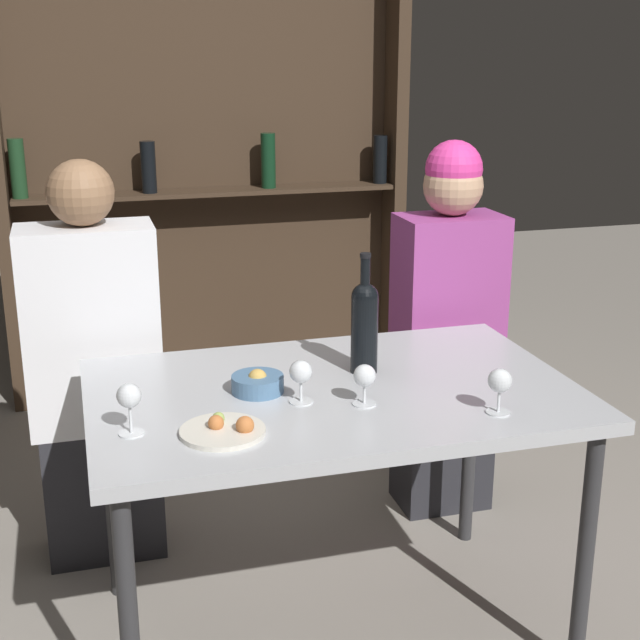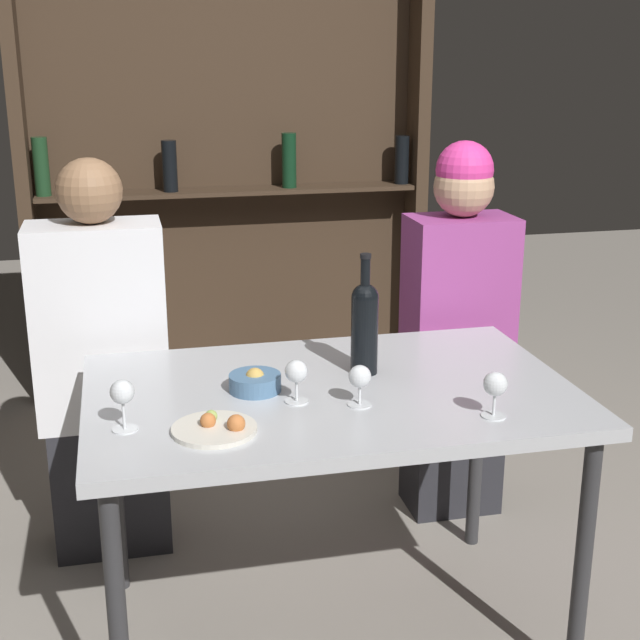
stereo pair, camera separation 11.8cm
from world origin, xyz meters
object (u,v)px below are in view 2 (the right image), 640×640
Objects in this scene: seated_person_left at (103,374)px; seated_person_right at (457,336)px; food_plate_0 at (216,427)px; wine_glass_2 at (360,379)px; wine_glass_3 at (122,395)px; wine_glass_0 at (495,386)px; wine_bottle at (365,323)px; snack_bowl at (255,382)px; wine_glass_1 at (296,373)px.

seated_person_right reaches higher than seated_person_left.
seated_person_left is (-0.27, 0.81, -0.14)m from food_plate_0.
wine_glass_2 reaches higher than food_plate_0.
wine_glass_0 is at bearing -7.82° from wine_glass_3.
wine_bottle is 0.26× the size of seated_person_left.
seated_person_left is at bearing 180.00° from seated_person_right.
food_plate_0 is (-0.44, -0.30, -0.13)m from wine_bottle.
wine_bottle is at bearing -35.89° from seated_person_left.
seated_person_right reaches higher than wine_glass_3.
wine_glass_2 reaches higher than snack_bowl.
wine_glass_0 is 1.30m from seated_person_left.
seated_person_left reaches higher than wine_bottle.
wine_glass_0 is at bearing -43.24° from seated_person_left.
wine_bottle reaches higher than wine_glass_2.
wine_bottle reaches higher than food_plate_0.
wine_glass_1 is at bearing -47.62° from snack_bowl.
food_plate_0 is at bearing 174.53° from wine_glass_0.
seated_person_right is (0.48, 0.51, -0.24)m from wine_bottle.
food_plate_0 is (0.21, -0.06, -0.08)m from wine_glass_3.
wine_glass_0 is 1.09× the size of wine_glass_2.
seated_person_right reaches higher than food_plate_0.
wine_glass_1 is 0.16m from wine_glass_2.
wine_glass_2 is at bearing -108.27° from wine_bottle.
wine_bottle is at bearing 12.26° from snack_bowl.
snack_bowl is (0.13, 0.23, 0.01)m from food_plate_0.
wine_glass_3 is 0.92× the size of snack_bowl.
wine_bottle is at bearing 34.33° from food_plate_0.
wine_bottle is 0.92m from seated_person_left.
wine_bottle is 0.74m from seated_person_right.
wine_glass_3 is at bearing -177.91° from wine_glass_2.
wine_glass_3 is 0.62× the size of food_plate_0.
wine_bottle is 1.67× the size of food_plate_0.
snack_bowl is at bearing 151.06° from wine_glass_0.
food_plate_0 is 1.48× the size of snack_bowl.
wine_glass_3 is 0.38m from snack_bowl.
wine_glass_1 is (-0.45, 0.20, -0.00)m from wine_glass_0.
wine_glass_3 is at bearing -169.63° from wine_glass_1.
snack_bowl is 0.99m from seated_person_right.
wine_glass_1 is 0.43m from wine_glass_3.
seated_person_right is (1.12, 0.76, -0.18)m from wine_glass_3.
wine_glass_0 reaches higher than wine_glass_1.
wine_glass_1 is at bearing -54.38° from seated_person_left.
wine_glass_2 is at bearing 2.09° from wine_glass_3.
wine_glass_2 is (-0.07, -0.22, -0.07)m from wine_bottle.
seated_person_left is at bearing 108.30° from food_plate_0.
snack_bowl is (-0.09, 0.10, -0.05)m from wine_glass_1.
wine_bottle is 0.26× the size of seated_person_right.
wine_glass_0 is 0.57× the size of food_plate_0.
wine_glass_0 is (0.22, -0.36, -0.06)m from wine_bottle.
seated_person_left reaches higher than snack_bowl.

